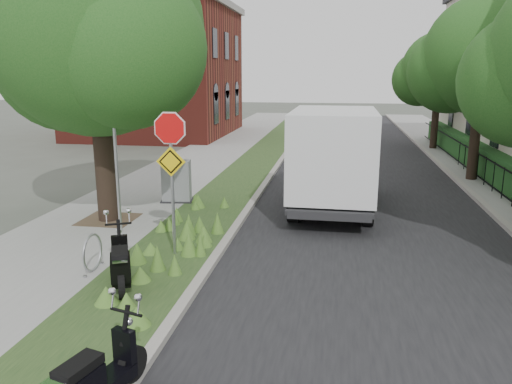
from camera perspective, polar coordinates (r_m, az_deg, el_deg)
ground at (r=10.33m, az=-2.80°, el=-9.22°), size 120.00×120.00×0.00m
sidewalk_near at (r=20.69m, az=-8.51°, el=2.39°), size 3.50×60.00×0.12m
verge at (r=20.02m, az=-0.99°, el=2.17°), size 2.00×60.00×0.12m
kerb_near at (r=19.87m, az=1.85°, el=2.09°), size 0.20×60.00×0.13m
road at (r=19.74m, az=11.97°, el=1.54°), size 7.00×60.00×0.01m
kerb_far at (r=20.20m, az=21.94°, el=1.30°), size 0.20×60.00×0.13m
footpath_far at (r=20.65m, az=26.54°, el=1.08°), size 3.20×60.00×0.12m
street_tree_main at (r=13.65m, az=-18.03°, el=16.28°), size 6.21×5.54×7.66m
bare_post at (r=12.43m, az=-15.74°, el=4.34°), size 0.08×0.08×4.00m
bike_hoop at (r=10.52m, az=-18.18°, el=-6.60°), size 0.06×0.78×0.77m
sign_assembly at (r=10.61m, az=-9.71°, el=4.29°), size 0.94×0.08×3.22m
fence_far at (r=20.26m, az=24.02°, el=2.88°), size 0.04×24.00×1.00m
hedge_far at (r=20.45m, az=25.91°, el=2.78°), size 1.00×24.00×1.10m
brick_building at (r=33.38m, az=-11.16°, el=13.61°), size 9.40×10.40×8.30m
far_tree_b at (r=19.97m, az=24.27°, el=13.42°), size 4.83×4.31×6.56m
far_tree_c at (r=27.79m, az=20.05°, el=12.62°), size 4.37×3.89×5.93m
scooter_near at (r=9.50m, az=-15.19°, el=-8.48°), size 0.85×1.57×0.80m
box_truck at (r=14.80m, az=8.83°, el=4.26°), size 2.33×5.65×2.54m
utility_cabinet at (r=15.49m, az=-9.07°, el=1.16°), size 1.03×0.77×1.27m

